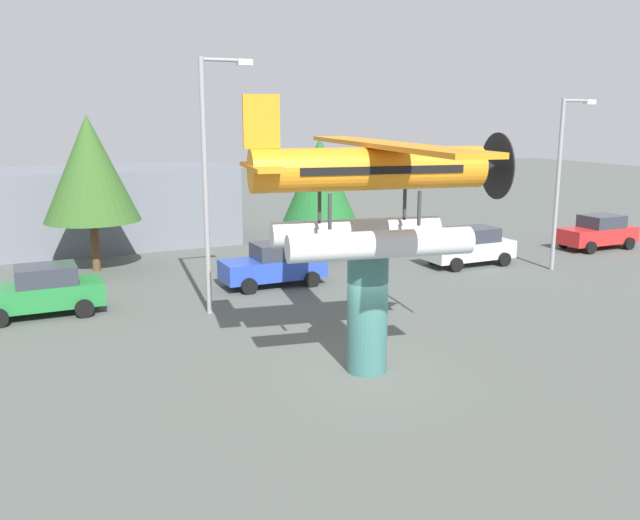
% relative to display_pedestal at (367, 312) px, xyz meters
% --- Properties ---
extents(ground_plane, '(140.00, 140.00, 0.00)m').
position_rel_display_pedestal_xyz_m(ground_plane, '(0.00, 0.00, -1.67)').
color(ground_plane, '#515651').
extents(display_pedestal, '(1.10, 1.10, 3.35)m').
position_rel_display_pedestal_xyz_m(display_pedestal, '(0.00, 0.00, 0.00)').
color(display_pedestal, '#386B66').
rests_on(display_pedestal, ground).
extents(floatplane_monument, '(7.12, 10.43, 4.00)m').
position_rel_display_pedestal_xyz_m(floatplane_monument, '(0.13, -0.02, 3.35)').
color(floatplane_monument, silver).
rests_on(floatplane_monument, display_pedestal).
extents(car_near_green, '(4.20, 2.02, 1.76)m').
position_rel_display_pedestal_xyz_m(car_near_green, '(-7.70, 9.37, -0.79)').
color(car_near_green, '#237A38').
rests_on(car_near_green, ground).
extents(car_mid_blue, '(4.20, 2.02, 1.76)m').
position_rel_display_pedestal_xyz_m(car_mid_blue, '(1.18, 9.91, -0.79)').
color(car_mid_blue, '#2847B7').
rests_on(car_mid_blue, ground).
extents(car_far_silver, '(4.20, 2.02, 1.76)m').
position_rel_display_pedestal_xyz_m(car_far_silver, '(10.81, 9.65, -0.79)').
color(car_far_silver, silver).
rests_on(car_far_silver, ground).
extents(car_distant_red, '(4.20, 2.02, 1.76)m').
position_rel_display_pedestal_xyz_m(car_distant_red, '(19.30, 10.01, -0.79)').
color(car_distant_red, red).
rests_on(car_distant_red, ground).
extents(streetlight_primary, '(1.84, 0.28, 8.74)m').
position_rel_display_pedestal_xyz_m(streetlight_primary, '(-2.17, 7.15, 3.34)').
color(streetlight_primary, gray).
rests_on(streetlight_primary, ground).
extents(streetlight_secondary, '(1.84, 0.28, 7.56)m').
position_rel_display_pedestal_xyz_m(streetlight_secondary, '(13.80, 7.28, 2.73)').
color(streetlight_secondary, gray).
rests_on(streetlight_secondary, ground).
extents(storefront_building, '(13.23, 6.17, 4.10)m').
position_rel_display_pedestal_xyz_m(storefront_building, '(-3.73, 22.00, 0.38)').
color(storefront_building, slate).
rests_on(storefront_building, ground).
extents(tree_east, '(4.16, 4.16, 6.88)m').
position_rel_display_pedestal_xyz_m(tree_east, '(-5.08, 15.80, 2.88)').
color(tree_east, brown).
rests_on(tree_east, ground).
extents(tree_center_back, '(3.59, 3.59, 5.81)m').
position_rel_display_pedestal_xyz_m(tree_center_back, '(5.22, 14.15, 2.13)').
color(tree_center_back, brown).
rests_on(tree_center_back, ground).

